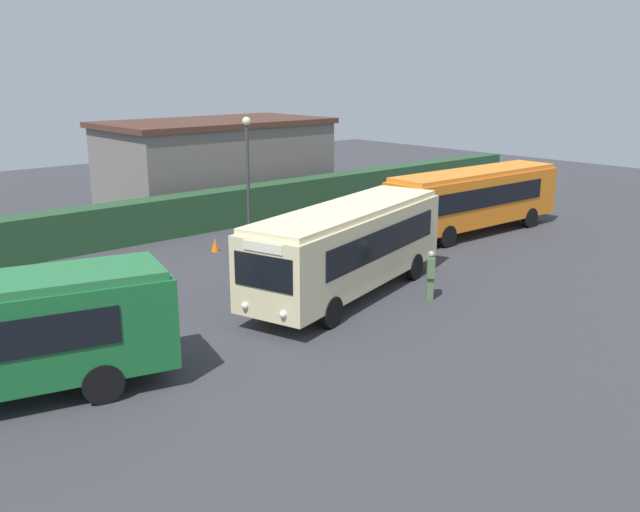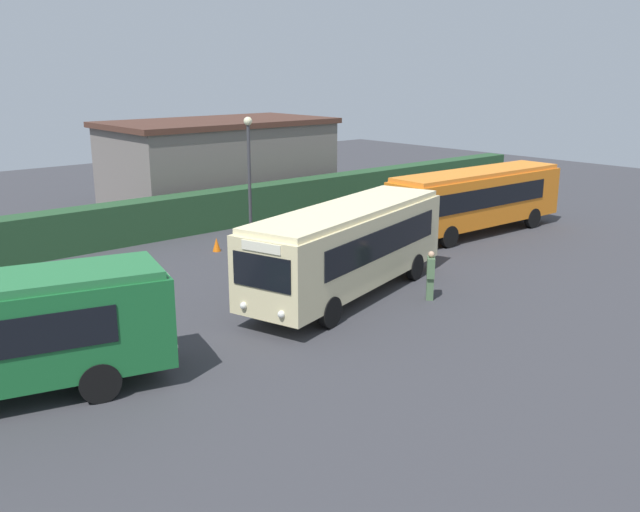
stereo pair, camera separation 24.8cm
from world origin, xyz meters
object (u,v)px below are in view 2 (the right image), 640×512
Objects in this scene: bus_orange at (477,197)px; traffic_cone at (217,245)px; lamppost at (249,170)px; bus_cream at (348,245)px; person_center at (430,274)px; person_right at (479,199)px.

traffic_cone is at bearing 157.13° from bus_orange.
traffic_cone is 3.65m from lamppost.
bus_cream reaches higher than traffic_cone.
person_center is at bearing -84.80° from lamppost.
lamppost is at bearing 159.68° from bus_orange.
lamppost is at bearing -44.02° from traffic_cone.
bus_cream is at bearing 65.97° from person_right.
person_right is at bearing -176.29° from bus_cream.
traffic_cone is at bearing 34.81° from person_right.
person_right reaches higher than person_center.
person_center is (-9.45, -5.10, -0.87)m from bus_orange.
traffic_cone is at bearing 135.98° from lamppost.
traffic_cone is at bearing -104.89° from bus_cream.
traffic_cone is (-11.41, 5.35, -1.48)m from bus_orange.
bus_orange is 1.79× the size of lamppost.
bus_orange reaches higher than person_right.
bus_orange is (11.29, 2.88, -0.06)m from bus_cream.
person_center is at bearing -79.40° from traffic_cone.
bus_cream is 11.65m from bus_orange.
bus_cream is 1.72× the size of lamppost.
person_center is 2.88× the size of traffic_cone.
bus_orange is at bearing -22.56° from lamppost.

